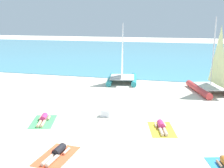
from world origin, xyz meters
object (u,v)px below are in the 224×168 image
towel_center_left (57,156)px  sunbather_center_right (161,126)px  sunbather_center_left (57,152)px  sunbather_leftmost (43,119)px  towel_center_right (162,129)px  towel_leftmost (43,122)px  cooler_box (106,113)px  sailboat_teal (122,74)px  sailboat_red (214,82)px

towel_center_left → sunbather_center_right: 5.11m
sunbather_center_left → sunbather_center_right: bearing=49.0°
sunbather_leftmost → towel_center_right: size_ratio=0.81×
sunbather_leftmost → sunbather_center_right: bearing=-11.4°
sunbather_center_left → towel_leftmost: bearing=130.5°
sunbather_leftmost → cooler_box: cooler_box is taller
sailboat_teal → sunbather_center_right: bearing=-76.5°
sunbather_center_right → sailboat_red: bearing=54.2°
sailboat_teal → sunbather_center_left: size_ratio=3.03×
towel_leftmost → sunbather_center_left: bearing=-53.4°
sunbather_leftmost → cooler_box: 3.21m
sailboat_red → towel_center_left: size_ratio=2.72×
towel_center_right → sunbather_leftmost: bearing=-175.5°
towel_leftmost → sunbather_center_left: sunbather_center_left is taller
sailboat_teal → sunbather_center_left: 12.70m
towel_leftmost → sunbather_center_right: size_ratio=1.22×
towel_center_right → cooler_box: cooler_box is taller
towel_center_right → sailboat_red: bearing=68.7°
sunbather_center_left → cooler_box: cooler_box is taller
sailboat_red → sunbather_center_left: sailboat_red is taller
sailboat_red → sunbather_leftmost: bearing=-155.7°
sailboat_red → cooler_box: sailboat_red is taller
sunbather_center_left → towel_center_right: bearing=48.4°
sailboat_red → sailboat_teal: bearing=149.1°
sailboat_teal → towel_center_left: bearing=-98.3°
towel_leftmost → cooler_box: bearing=28.7°
towel_center_left → towel_center_right: bearing=45.0°
towel_center_left → sunbather_center_left: sunbather_center_left is taller
sailboat_teal → towel_leftmost: (-1.89, -9.67, -0.70)m
towel_leftmost → sunbather_center_left: 3.75m
sunbather_center_left → cooler_box: (0.59, 4.55, 0.05)m
sailboat_red → sunbather_center_right: size_ratio=3.33×
sailboat_red → sunbather_leftmost: (-8.80, -8.05, -0.64)m
sailboat_red → cooler_box: 8.88m
towel_center_left → sunbather_center_left: size_ratio=1.21×
sunbather_center_left → cooler_box: 4.59m
sailboat_teal → towel_leftmost: 9.88m
sunbather_leftmost → towel_center_left: (2.25, -3.14, -0.13)m
sunbather_center_right → cooler_box: bearing=147.8°
sailboat_teal → towel_center_right: size_ratio=2.50×
sailboat_red → sunbather_center_left: size_ratio=3.30×
towel_leftmost → towel_center_left: same height
sunbather_leftmost → towel_center_right: bearing=-12.0°
towel_leftmost → sunbather_leftmost: 0.14m
sailboat_red → sunbather_center_right: (-2.98, -7.53, -0.64)m
sailboat_red → sunbather_leftmost: sailboat_red is taller
sunbather_leftmost → towel_leftmost: bearing=-90.0°
towel_center_left → towel_center_right: 5.08m
sunbather_center_right → cooler_box: 3.13m
sailboat_red → towel_center_left: (-6.55, -11.19, -0.76)m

